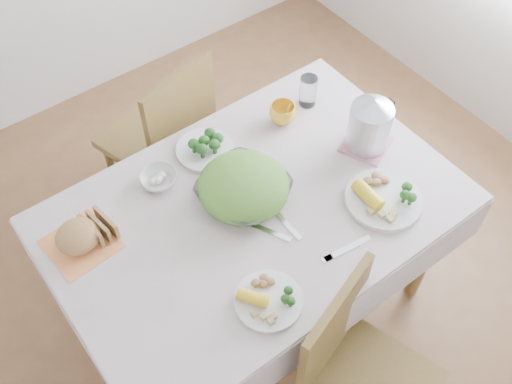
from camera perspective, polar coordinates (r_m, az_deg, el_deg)
floor at (r=2.87m, az=-0.08°, el=-10.54°), size 3.60×3.60×0.00m
dining_table at (r=2.54m, az=-0.09°, el=-6.67°), size 1.40×0.90×0.75m
tablecloth at (r=2.22m, az=-0.10°, el=-1.58°), size 1.50×1.00×0.01m
chair_far at (r=2.90m, az=-9.48°, el=5.23°), size 0.53×0.53×0.95m
salad_bowl at (r=2.22m, az=-1.19°, el=0.13°), size 0.39×0.39×0.08m
dinner_plate_left at (r=2.00m, az=1.18°, el=-10.31°), size 0.28×0.28×0.02m
dinner_plate_right at (r=2.28m, az=12.03°, el=-0.75°), size 0.38×0.38×0.02m
broccoli_plate at (r=2.39m, az=-4.88°, el=3.98°), size 0.31×0.31×0.02m
napkin at (r=2.22m, az=-16.32°, el=-4.76°), size 0.25×0.25×0.00m
bread_loaf at (r=2.17m, az=-16.65°, el=-3.95°), size 0.17×0.17×0.09m
fruit_bowl at (r=2.30m, az=-9.26°, el=1.23°), size 0.16×0.16×0.04m
yellow_mug at (r=2.48m, az=2.55°, el=7.49°), size 0.13×0.13×0.09m
glass_tumbler at (r=2.55m, az=4.98°, el=9.49°), size 0.09×0.09×0.14m
pink_tray at (r=2.45m, az=10.38°, el=4.50°), size 0.23×0.23×0.01m
electric_kettle at (r=2.37m, az=10.78°, el=6.33°), size 0.22×0.22×0.23m
fork_left at (r=2.16m, az=1.26°, el=-3.77°), size 0.10×0.16×0.00m
fork_right at (r=2.18m, az=2.86°, el=-2.98°), size 0.02×0.17×0.00m
knife at (r=2.14m, az=8.72°, el=-5.32°), size 0.19×0.05×0.00m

